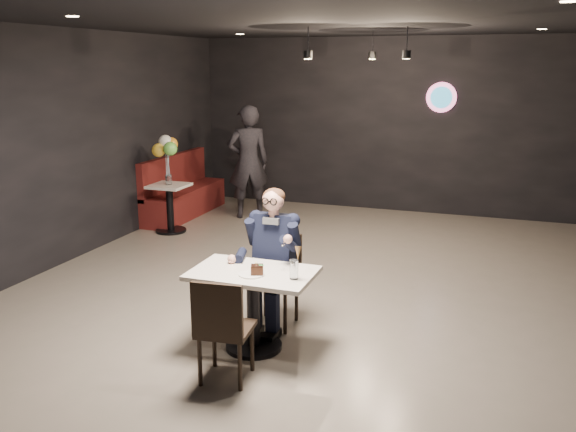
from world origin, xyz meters
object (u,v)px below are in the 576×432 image
at_px(main_table, 253,310).
at_px(side_table, 170,210).
at_px(balloon_vase, 169,180).
at_px(passerby, 248,162).
at_px(seated_man, 275,256).
at_px(chair_far, 275,281).
at_px(booth_bench, 184,186).
at_px(sundae_glass, 294,269).
at_px(chair_near, 226,327).

relative_size(main_table, side_table, 1.62).
relative_size(balloon_vase, passerby, 0.08).
bearing_deg(main_table, seated_man, 90.00).
bearing_deg(chair_far, booth_bench, 129.46).
bearing_deg(side_table, booth_bench, 106.70).
height_order(booth_bench, passerby, passerby).
bearing_deg(passerby, seated_man, 86.92).
distance_m(seated_man, sundae_glass, 0.75).
bearing_deg(chair_near, passerby, 104.83).
bearing_deg(passerby, side_table, 28.85).
height_order(main_table, sundae_glass, sundae_glass).
bearing_deg(chair_far, passerby, 116.34).
distance_m(side_table, balloon_vase, 0.48).
bearing_deg(sundae_glass, chair_near, -128.53).
relative_size(main_table, balloon_vase, 7.37).
bearing_deg(chair_far, side_table, 135.45).
distance_m(seated_man, passerby, 4.46).
relative_size(chair_far, chair_near, 1.00).
relative_size(sundae_glass, side_table, 0.25).
height_order(side_table, passerby, passerby).
height_order(chair_near, balloon_vase, chair_near).
distance_m(sundae_glass, side_table, 4.63).
height_order(chair_near, seated_man, seated_man).
distance_m(main_table, chair_far, 0.56).
bearing_deg(seated_man, chair_near, -90.00).
distance_m(chair_near, side_table, 4.74).
distance_m(sundae_glass, booth_bench, 5.56).
bearing_deg(booth_bench, balloon_vase, -73.30).
bearing_deg(sundae_glass, seated_man, 123.70).
distance_m(sundae_glass, balloon_vase, 4.60).
height_order(chair_far, booth_bench, booth_bench).
xyz_separation_m(chair_far, balloon_vase, (-2.76, 2.72, 0.36)).
bearing_deg(main_table, chair_far, 90.00).
height_order(chair_far, side_table, chair_far).
bearing_deg(passerby, sundae_glass, 87.97).
height_order(balloon_vase, passerby, passerby).
bearing_deg(booth_bench, side_table, -73.30).
xyz_separation_m(chair_near, balloon_vase, (-2.76, 3.85, 0.36)).
bearing_deg(chair_near, chair_far, 83.75).
bearing_deg(chair_near, side_table, 119.37).
height_order(main_table, side_table, main_table).
xyz_separation_m(main_table, sundae_glass, (0.41, -0.07, 0.46)).
bearing_deg(sundae_glass, side_table, 133.57).
height_order(booth_bench, balloon_vase, booth_bench).
distance_m(chair_near, passerby, 5.51).
distance_m(chair_far, chair_near, 1.13).
relative_size(chair_far, balloon_vase, 6.17).
bearing_deg(main_table, passerby, 113.52).
relative_size(chair_near, side_table, 1.35).
height_order(chair_near, passerby, passerby).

